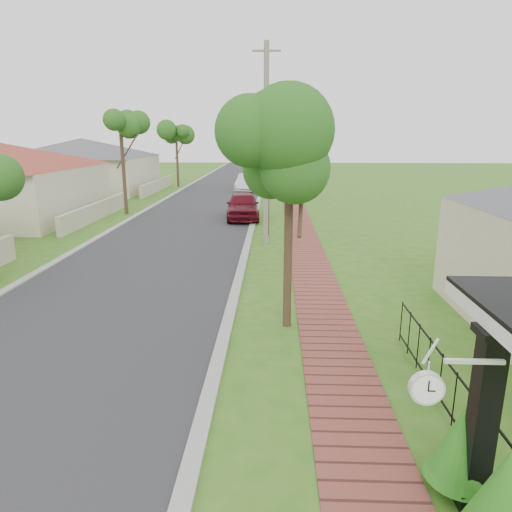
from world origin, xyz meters
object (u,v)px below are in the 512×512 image
(parked_car_red, at_px, (243,206))
(near_tree, at_px, (290,154))
(porch_post, at_px, (481,428))
(station_clock, at_px, (430,386))
(utility_pole, at_px, (266,146))
(parked_car_white, at_px, (248,183))

(parked_car_red, relative_size, near_tree, 0.84)
(porch_post, bearing_deg, parked_car_red, 101.97)
(station_clock, bearing_deg, parked_car_red, 99.58)
(porch_post, height_order, utility_pole, utility_pole)
(parked_car_white, relative_size, station_clock, 4.40)
(parked_car_white, height_order, utility_pole, utility_pole)
(parked_car_white, relative_size, near_tree, 0.85)
(utility_pole, bearing_deg, station_clock, -81.86)
(parked_car_white, height_order, station_clock, station_clock)
(porch_post, bearing_deg, station_clock, -155.03)
(parked_car_white, xyz_separation_m, near_tree, (2.72, -29.57, 3.60))
(utility_pole, relative_size, station_clock, 8.14)
(porch_post, distance_m, utility_pole, 15.84)
(parked_car_white, bearing_deg, parked_car_red, -82.29)
(parked_car_red, distance_m, utility_pole, 7.42)
(parked_car_red, height_order, near_tree, near_tree)
(porch_post, distance_m, station_clock, 1.26)
(porch_post, xyz_separation_m, parked_car_white, (-5.07, 35.37, -0.35))
(porch_post, relative_size, parked_car_white, 0.54)
(near_tree, bearing_deg, station_clock, -76.48)
(utility_pole, distance_m, station_clock, 15.93)
(parked_car_red, height_order, parked_car_white, parked_car_red)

